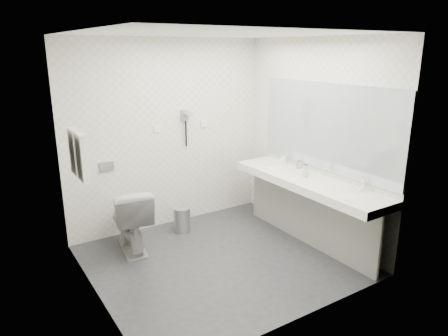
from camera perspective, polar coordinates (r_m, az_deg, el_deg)
floor at (r=4.92m, az=-0.54°, el=-12.52°), size 2.80×2.80×0.00m
ceiling at (r=4.32m, az=-0.63°, el=18.02°), size 2.80×2.80×0.00m
wall_back at (r=5.57m, az=-7.75°, el=4.52°), size 2.80×0.00×2.80m
wall_front at (r=3.47m, az=10.96°, el=-2.81°), size 2.80×0.00×2.80m
wall_left at (r=3.92m, az=-18.17°, el=-1.13°), size 0.00×2.60×2.60m
wall_right at (r=5.31m, az=12.33°, el=3.73°), size 0.00×2.60×2.60m
vanity_counter at (r=5.10m, az=11.41°, el=-1.96°), size 0.55×2.20×0.10m
vanity_panel at (r=5.27m, az=11.35°, el=-6.32°), size 0.03×2.15×0.75m
vanity_post_near at (r=4.67m, az=20.59°, el=-10.08°), size 0.06×0.06×0.75m
vanity_post_far at (r=6.02m, az=4.70°, el=-3.15°), size 0.06×0.06×0.75m
mirror at (r=5.13m, az=13.92°, el=5.47°), size 0.02×2.20×1.05m
basin_near at (r=4.68m, az=16.95°, el=-3.60°), size 0.40×0.31×0.05m
basin_far at (r=5.56m, az=6.80°, el=0.11°), size 0.40×0.31×0.05m
faucet_near at (r=4.80m, az=18.56°, el=-2.13°), size 0.04×0.04×0.15m
faucet_far at (r=5.65m, az=8.35°, el=1.29°), size 0.04×0.04×0.15m
soap_bottle_a at (r=5.13m, az=11.12°, el=-0.56°), size 0.07×0.07×0.12m
soap_bottle_c at (r=5.11m, az=11.15°, el=-0.59°), size 0.05×0.05×0.13m
glass_left at (r=5.28m, az=11.20°, el=-0.14°), size 0.08×0.08×0.11m
glass_right at (r=5.49m, az=10.20°, el=0.48°), size 0.06×0.06×0.10m
toilet at (r=5.12m, az=-12.76°, el=-6.83°), size 0.56×0.84×0.79m
flush_plate at (r=5.33m, az=-15.83°, el=0.20°), size 0.18×0.02×0.12m
pedal_bin at (r=5.58m, az=-5.81°, el=-7.14°), size 0.28×0.28×0.32m
bin_lid at (r=5.52m, az=-5.86°, el=-5.54°), size 0.23×0.23×0.02m
towel_rail at (r=4.38m, az=-19.77°, el=4.55°), size 0.02×0.62×0.02m
towel_near at (r=4.30m, az=-18.93°, el=1.40°), size 0.07×0.24×0.48m
towel_far at (r=4.56m, az=-19.81°, el=2.14°), size 0.07×0.24×0.48m
dryer_cradle at (r=5.61m, az=-5.39°, el=7.27°), size 0.10×0.04×0.14m
dryer_barrel at (r=5.54m, az=-5.06°, el=7.49°), size 0.08×0.14×0.08m
dryer_cord at (r=5.64m, az=-5.25°, el=4.74°), size 0.02×0.02×0.35m
switch_plate_a at (r=5.48m, az=-9.16°, el=5.34°), size 0.09×0.02×0.09m
switch_plate_b at (r=5.79m, az=-2.79°, el=6.10°), size 0.09×0.02×0.09m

